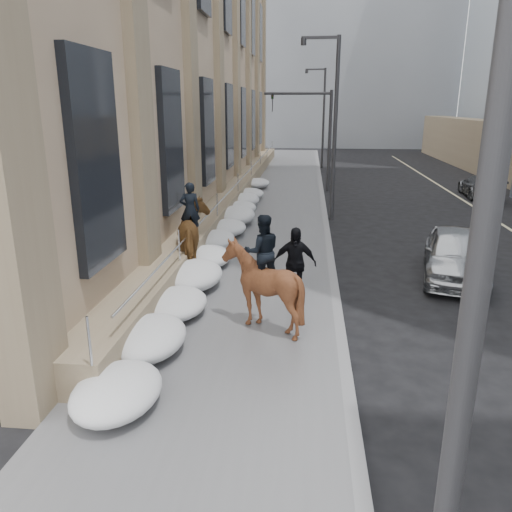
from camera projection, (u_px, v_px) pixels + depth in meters
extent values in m
plane|color=black|center=(218.00, 361.00, 10.46)|extent=(140.00, 140.00, 0.00)
cube|color=#555558|center=(262.00, 237.00, 19.96)|extent=(5.00, 80.00, 0.12)
cube|color=slate|center=(328.00, 239.00, 19.70)|extent=(0.24, 80.00, 0.12)
cube|color=#937960|center=(183.00, 32.00, 27.41)|extent=(5.00, 44.00, 18.00)
cube|color=#7C6A50|center=(240.00, 187.00, 29.59)|extent=(1.10, 44.00, 0.90)
cylinder|color=silver|center=(247.00, 172.00, 29.28)|extent=(0.06, 42.00, 0.06)
cube|color=#7C6A50|center=(184.00, 19.00, 17.91)|extent=(0.70, 1.20, 16.20)
cube|color=black|center=(208.00, 132.00, 21.94)|extent=(0.20, 2.20, 4.50)
cube|color=slate|center=(330.00, 32.00, 63.10)|extent=(30.00, 12.00, 28.00)
cube|color=gray|center=(261.00, 72.00, 76.68)|extent=(24.00, 12.00, 20.00)
cylinder|color=#2D2D30|center=(477.00, 285.00, 3.30)|extent=(0.18, 0.18, 8.00)
cylinder|color=#2D2D30|center=(335.00, 132.00, 22.33)|extent=(0.18, 0.18, 8.00)
cube|color=#2D2D30|center=(320.00, 38.00, 21.28)|extent=(1.60, 0.15, 0.12)
cylinder|color=#2D2D30|center=(304.00, 42.00, 21.39)|extent=(0.24, 0.24, 0.30)
cylinder|color=#2D2D30|center=(324.00, 119.00, 41.37)|extent=(0.18, 0.18, 8.00)
cube|color=#2D2D30|center=(316.00, 69.00, 40.32)|extent=(1.60, 0.15, 0.12)
cylinder|color=#2D2D30|center=(307.00, 71.00, 40.43)|extent=(0.24, 0.24, 0.30)
cylinder|color=#2D2D30|center=(330.00, 142.00, 30.23)|extent=(0.20, 0.20, 6.00)
cylinder|color=#2D2D30|center=(298.00, 93.00, 29.61)|extent=(4.00, 0.16, 0.16)
imported|color=black|center=(272.00, 102.00, 29.91)|extent=(0.18, 0.22, 1.10)
ellipsoid|color=silver|center=(150.00, 338.00, 10.47)|extent=(1.50, 2.10, 0.68)
ellipsoid|color=silver|center=(194.00, 275.00, 14.27)|extent=(1.60, 2.20, 0.72)
ellipsoid|color=silver|center=(216.00, 240.00, 18.09)|extent=(1.40, 2.00, 0.64)
ellipsoid|color=silver|center=(236.00, 215.00, 21.87)|extent=(1.70, 2.30, 0.76)
ellipsoid|color=silver|center=(245.00, 200.00, 25.70)|extent=(1.50, 2.10, 0.66)
imported|color=#553619|center=(196.00, 236.00, 15.74)|extent=(1.81, 2.75, 2.14)
imported|color=black|center=(196.00, 210.00, 15.65)|extent=(0.72, 0.57, 1.72)
imported|color=#4B2815|center=(262.00, 286.00, 11.48)|extent=(2.08, 2.22, 2.04)
imported|color=black|center=(262.00, 251.00, 11.39)|extent=(0.98, 0.85, 1.72)
imported|color=black|center=(294.00, 263.00, 13.23)|extent=(1.16, 0.49, 1.98)
imported|color=#A9ACB1|center=(456.00, 254.00, 15.24)|extent=(2.76, 4.83, 1.55)
imported|color=#525559|center=(481.00, 186.00, 28.77)|extent=(2.10, 4.60, 1.30)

